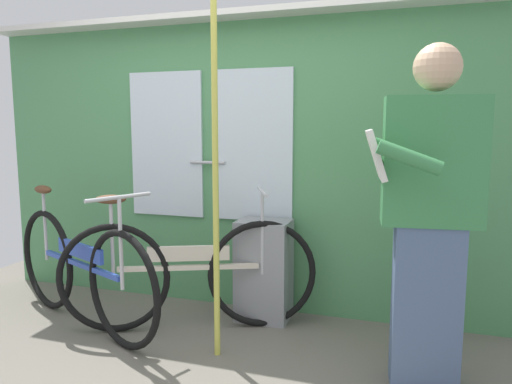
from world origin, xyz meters
TOP-DOWN VIEW (x-y plane):
  - ground_plane at (0.00, 0.00)m, footprint 5.03×3.87m
  - train_door_wall at (-0.01, 1.12)m, footprint 4.03×0.28m
  - bicycle_near_door at (-0.14, 0.58)m, footprint 1.60×0.77m
  - bicycle_leaning_behind at (-0.87, 0.41)m, footprint 1.62×0.79m
  - passenger_reading_newspaper at (1.35, 0.32)m, footprint 0.61×0.54m
  - trash_bin_by_wall at (0.29, 0.91)m, footprint 0.37×0.28m
  - handrail_pole at (0.18, 0.30)m, footprint 0.04×0.04m

SIDE VIEW (x-z plane):
  - ground_plane at x=0.00m, z-range -0.04..0.00m
  - trash_bin_by_wall at x=0.29m, z-range 0.00..0.71m
  - bicycle_near_door at x=-0.14m, z-range -0.08..0.87m
  - bicycle_leaning_behind at x=-0.87m, z-range -0.08..0.87m
  - passenger_reading_newspaper at x=1.35m, z-range 0.05..1.82m
  - handrail_pole at x=0.18m, z-range 0.00..2.11m
  - train_door_wall at x=-0.01m, z-range 0.05..2.21m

